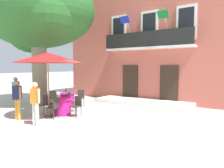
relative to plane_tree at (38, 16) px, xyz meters
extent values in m
plane|color=beige|center=(4.06, -0.66, -5.13)|extent=(120.00, 120.00, 0.00)
cube|color=#BC5B4C|center=(4.95, 6.34, -1.38)|extent=(13.00, 4.00, 7.50)
cube|color=#332319|center=(3.65, 4.31, -3.98)|extent=(1.10, 0.08, 2.30)
cube|color=#332319|center=(6.25, 4.31, -3.98)|extent=(1.10, 0.08, 2.30)
cube|color=silver|center=(2.75, 4.30, -0.48)|extent=(1.10, 0.08, 1.90)
cube|color=black|center=(2.75, 4.27, -0.48)|extent=(0.84, 0.04, 1.60)
cube|color=silver|center=(4.95, 4.30, -0.48)|extent=(1.10, 0.08, 1.90)
cube|color=black|center=(4.95, 4.27, -0.48)|extent=(0.84, 0.04, 1.60)
cube|color=silver|center=(7.15, 4.30, -0.48)|extent=(1.10, 0.08, 1.90)
cube|color=black|center=(7.15, 4.27, -0.48)|extent=(0.84, 0.04, 1.60)
cube|color=silver|center=(4.95, 4.01, -1.79)|extent=(5.60, 0.65, 0.12)
cube|color=black|center=(4.95, 3.72, -1.28)|extent=(5.60, 0.06, 0.90)
cylinder|color=#B2B2B7|center=(3.75, 3.84, -0.38)|extent=(0.04, 0.95, 1.33)
cube|color=#192D9E|center=(3.75, 3.39, -0.08)|extent=(0.60, 0.29, 0.38)
cylinder|color=#B2B2B7|center=(6.15, 3.84, -0.38)|extent=(0.04, 0.95, 1.33)
cube|color=#146B2D|center=(6.15, 3.39, -0.08)|extent=(0.60, 0.29, 0.38)
cylinder|color=#995638|center=(2.65, 4.04, -1.62)|extent=(0.27, 0.27, 0.22)
ellipsoid|color=#2D7533|center=(2.65, 4.04, -1.36)|extent=(0.35, 0.35, 0.30)
cylinder|color=#995638|center=(4.95, 4.04, -1.60)|extent=(0.35, 0.35, 0.28)
ellipsoid|color=#4C8E38|center=(4.95, 4.04, -1.21)|extent=(0.46, 0.46, 0.49)
cylinder|color=slate|center=(7.25, 4.04, -1.57)|extent=(0.30, 0.30, 0.33)
ellipsoid|color=#2D7533|center=(7.25, 4.04, -1.18)|extent=(0.39, 0.39, 0.46)
cube|color=silver|center=(4.95, 3.38, -5.01)|extent=(5.70, 1.91, 0.25)
cylinder|color=#7F755B|center=(0.10, -0.06, -3.41)|extent=(0.82, 0.82, 3.46)
ellipsoid|color=#286028|center=(0.10, -0.06, 0.16)|extent=(6.67, 6.00, 4.00)
sphere|color=#286028|center=(-1.73, 0.78, -0.34)|extent=(3.34, 3.34, 3.34)
sphere|color=#286028|center=(1.77, -0.72, -0.17)|extent=(3.00, 3.00, 3.00)
cylinder|color=#DB1984|center=(3.12, -1.09, -4.76)|extent=(0.74, 0.74, 0.68)
cylinder|color=#DB1984|center=(3.12, -1.09, -4.39)|extent=(0.86, 0.86, 0.04)
cylinder|color=#2D2823|center=(3.12, -1.09, -5.12)|extent=(0.44, 0.44, 0.03)
cylinder|color=#2D2823|center=(4.06, -1.19, -4.91)|extent=(0.04, 0.04, 0.45)
cylinder|color=#2D2823|center=(3.72, -1.21, -4.91)|extent=(0.04, 0.04, 0.45)
cylinder|color=#2D2823|center=(4.03, -0.85, -4.91)|extent=(0.04, 0.04, 0.45)
cylinder|color=#2D2823|center=(3.69, -0.88, -4.91)|extent=(0.04, 0.04, 0.45)
cube|color=#2D2823|center=(3.87, -1.03, -4.66)|extent=(0.43, 0.43, 0.04)
cube|color=#2D2823|center=(3.86, -0.85, -4.43)|extent=(0.38, 0.07, 0.42)
cylinder|color=#2D2823|center=(3.09, -0.16, -4.91)|extent=(0.04, 0.04, 0.45)
cylinder|color=#2D2823|center=(3.17, -0.49, -4.91)|extent=(0.04, 0.04, 0.45)
cylinder|color=#2D2823|center=(2.76, -0.23, -4.91)|extent=(0.04, 0.04, 0.45)
cylinder|color=#2D2823|center=(2.83, -0.56, -4.91)|extent=(0.04, 0.04, 0.45)
cube|color=#2D2823|center=(2.96, -0.36, -4.66)|extent=(0.48, 0.48, 0.04)
cube|color=#2D2823|center=(2.79, -0.40, -4.43)|extent=(0.12, 0.38, 0.42)
cylinder|color=#2D2823|center=(2.19, -1.18, -4.91)|extent=(0.04, 0.04, 0.45)
cylinder|color=#2D2823|center=(2.52, -1.09, -4.91)|extent=(0.04, 0.04, 0.45)
cylinder|color=#2D2823|center=(2.29, -1.51, -4.91)|extent=(0.04, 0.04, 0.45)
cylinder|color=#2D2823|center=(2.61, -1.42, -4.91)|extent=(0.04, 0.04, 0.45)
cube|color=#2D2823|center=(2.40, -1.30, -4.66)|extent=(0.49, 0.49, 0.04)
cube|color=#2D2823|center=(2.45, -1.47, -4.43)|extent=(0.38, 0.14, 0.42)
cylinder|color=#2D2823|center=(3.15, -2.03, -4.91)|extent=(0.04, 0.04, 0.45)
cylinder|color=#2D2823|center=(3.08, -1.70, -4.91)|extent=(0.04, 0.04, 0.45)
cylinder|color=#2D2823|center=(3.49, -1.96, -4.91)|extent=(0.04, 0.04, 0.45)
cylinder|color=#2D2823|center=(3.41, -1.62, -4.91)|extent=(0.04, 0.04, 0.45)
cube|color=#2D2823|center=(3.28, -1.83, -4.66)|extent=(0.48, 0.48, 0.04)
cube|color=#2D2823|center=(3.46, -1.79, -4.43)|extent=(0.12, 0.38, 0.42)
cylinder|color=#DB1984|center=(1.75, 0.51, -4.76)|extent=(0.74, 0.74, 0.68)
cylinder|color=#DB1984|center=(1.75, 0.51, -4.39)|extent=(0.86, 0.86, 0.04)
cylinder|color=#2D2823|center=(1.75, 0.51, -5.12)|extent=(0.44, 0.44, 0.03)
cylinder|color=#2D2823|center=(0.90, 0.12, -4.91)|extent=(0.04, 0.04, 0.45)
cylinder|color=#2D2823|center=(1.18, 0.31, -4.91)|extent=(0.04, 0.04, 0.45)
cylinder|color=#2D2823|center=(1.10, -0.16, -4.91)|extent=(0.04, 0.04, 0.45)
cylinder|color=#2D2823|center=(1.37, 0.04, -4.91)|extent=(0.04, 0.04, 0.45)
cube|color=#2D2823|center=(1.14, 0.08, -4.66)|extent=(0.56, 0.56, 0.04)
cube|color=#2D2823|center=(1.24, -0.07, -4.43)|extent=(0.33, 0.25, 0.42)
cylinder|color=#2D2823|center=(2.18, -0.32, -4.91)|extent=(0.04, 0.04, 0.45)
cylinder|color=#2D2823|center=(1.97, -0.05, -4.91)|extent=(0.04, 0.04, 0.45)
cylinder|color=#2D2823|center=(2.45, -0.11, -4.91)|extent=(0.04, 0.04, 0.45)
cylinder|color=#2D2823|center=(2.24, 0.16, -4.91)|extent=(0.04, 0.04, 0.45)
cube|color=#2D2823|center=(2.21, -0.08, -4.66)|extent=(0.56, 0.56, 0.04)
cube|color=#2D2823|center=(2.35, 0.03, -4.43)|extent=(0.26, 0.32, 0.42)
cylinder|color=#2D2823|center=(2.55, 0.99, -4.91)|extent=(0.04, 0.04, 0.45)
cylinder|color=#2D2823|center=(2.30, 0.76, -4.91)|extent=(0.04, 0.04, 0.45)
cylinder|color=#2D2823|center=(2.33, 1.24, -4.91)|extent=(0.04, 0.04, 0.45)
cylinder|color=#2D2823|center=(2.08, 1.02, -4.91)|extent=(0.04, 0.04, 0.45)
cube|color=#2D2823|center=(2.32, 1.00, -4.66)|extent=(0.56, 0.56, 0.04)
cube|color=#2D2823|center=(2.20, 1.14, -4.43)|extent=(0.31, 0.28, 0.42)
cylinder|color=#2D2823|center=(1.30, 1.33, -4.91)|extent=(0.04, 0.04, 0.45)
cylinder|color=#2D2823|center=(1.52, 1.07, -4.91)|extent=(0.04, 0.04, 0.45)
cylinder|color=#2D2823|center=(1.04, 1.12, -4.91)|extent=(0.04, 0.04, 0.45)
cylinder|color=#2D2823|center=(1.25, 0.85, -4.91)|extent=(0.04, 0.04, 0.45)
cube|color=#2D2823|center=(1.28, 1.09, -4.66)|extent=(0.56, 0.56, 0.04)
cube|color=#2D2823|center=(1.14, 0.98, -4.43)|extent=(0.27, 0.32, 0.42)
cylinder|color=#997A56|center=(3.02, -1.80, -3.86)|extent=(0.06, 0.06, 2.55)
cylinder|color=#333333|center=(3.02, -1.80, -5.09)|extent=(0.44, 0.44, 0.08)
cone|color=#B21E1E|center=(3.02, -1.80, -2.51)|extent=(2.90, 2.90, 0.45)
cylinder|color=#232328|center=(-0.22, -1.42, -4.69)|extent=(0.14, 0.14, 0.89)
cylinder|color=#232328|center=(-0.04, -1.42, -4.69)|extent=(0.14, 0.14, 0.89)
cube|color=teal|center=(-0.13, -1.42, -3.97)|extent=(0.23, 0.35, 0.56)
sphere|color=#9E7051|center=(-0.13, -1.42, -3.57)|extent=(0.22, 0.22, 0.22)
cylinder|color=#9E7051|center=(-0.35, -1.42, -3.97)|extent=(0.09, 0.09, 0.52)
cylinder|color=#9E7051|center=(0.09, -1.42, -3.97)|extent=(0.09, 0.09, 0.52)
cylinder|color=silver|center=(3.56, -2.95, -4.70)|extent=(0.14, 0.14, 0.87)
cylinder|color=silver|center=(3.74, -2.95, -4.70)|extent=(0.14, 0.14, 0.87)
cube|color=orange|center=(3.65, -2.95, -3.98)|extent=(0.35, 0.40, 0.56)
sphere|color=beige|center=(3.65, -2.95, -3.58)|extent=(0.22, 0.22, 0.22)
cylinder|color=beige|center=(3.43, -2.95, -3.98)|extent=(0.09, 0.09, 0.52)
cylinder|color=beige|center=(3.87, -2.95, -3.98)|extent=(0.09, 0.09, 0.52)
cylinder|color=gold|center=(2.16, -2.80, -4.70)|extent=(0.14, 0.14, 0.87)
cylinder|color=gold|center=(2.34, -2.80, -4.70)|extent=(0.14, 0.14, 0.87)
cube|color=#1E2347|center=(2.25, -2.80, -3.98)|extent=(0.40, 0.40, 0.56)
sphere|color=#9E7051|center=(2.25, -2.80, -3.58)|extent=(0.22, 0.22, 0.22)
cylinder|color=#9E7051|center=(2.03, -2.80, -3.98)|extent=(0.09, 0.09, 0.52)
cylinder|color=#9E7051|center=(2.47, -2.80, -3.98)|extent=(0.09, 0.09, 0.52)
camera|label=1|loc=(10.50, -7.85, -2.88)|focal=34.13mm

